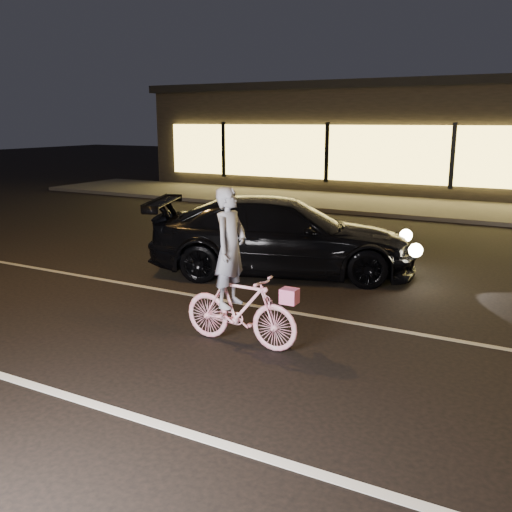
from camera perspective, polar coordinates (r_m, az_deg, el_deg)
The scene contains 7 objects.
ground at distance 6.89m, azimuth -4.05°, elevation -10.36°, with size 90.00×90.00×0.00m, color black.
lane_stripe_near at distance 5.81m, azimuth -12.29°, elevation -15.38°, with size 60.00×0.12×0.01m, color silver.
lane_stripe_far at distance 8.52m, azimuth 3.21°, elevation -5.56°, with size 60.00×0.10×0.01m, color gray.
sidewalk at distance 18.81m, azimuth 17.76°, elevation 4.50°, with size 30.00×4.00×0.12m, color #383533.
storefront at distance 24.51m, azimuth 20.86°, elevation 11.12°, with size 25.40×8.42×4.20m.
cyclist at distance 7.11m, azimuth -1.88°, elevation -3.46°, with size 1.58×0.55×1.99m.
sedan at distance 10.49m, azimuth 2.65°, elevation 2.01°, with size 5.20×3.57×1.40m.
Camera 1 is at (3.42, -5.30, 2.78)m, focal length 40.00 mm.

